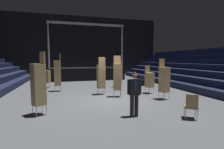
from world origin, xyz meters
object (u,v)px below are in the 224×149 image
object	(u,v)px
chair_stack_rear_centre	(117,76)
loose_chair_near_man	(191,105)
chair_stack_mid_left	(149,79)
stage_riser	(86,73)
chair_stack_mid_right	(47,76)
chair_stack_rear_left	(58,73)
equipment_road_case	(146,83)
man_with_tie	(134,92)
chair_stack_mid_centre	(101,76)
chair_stack_front_right	(164,79)
chair_stack_rear_right	(39,84)
chair_stack_front_left	(119,73)

from	to	relation	value
chair_stack_rear_centre	loose_chair_near_man	bearing A→B (deg)	124.13
chair_stack_mid_left	stage_riser	bearing A→B (deg)	-95.78
chair_stack_rear_centre	chair_stack_mid_right	bearing A→B (deg)	-30.68
stage_riser	chair_stack_rear_centre	xyz separation A→B (m)	(0.70, -9.14, 0.49)
chair_stack_rear_left	equipment_road_case	xyz separation A→B (m)	(6.95, 0.73, -1.04)
stage_riser	chair_stack_mid_left	world-z (taller)	stage_riser
man_with_tie	chair_stack_rear_left	size ratio (longest dim) A/B	0.67
chair_stack_mid_left	chair_stack_rear_left	world-z (taller)	chair_stack_rear_left
loose_chair_near_man	chair_stack_rear_centre	bearing A→B (deg)	141.09
chair_stack_mid_centre	chair_stack_mid_right	bearing A→B (deg)	130.42
chair_stack_front_right	chair_stack_mid_centre	distance (m)	3.72
man_with_tie	equipment_road_case	xyz separation A→B (m)	(3.96, 6.88, -0.73)
stage_riser	man_with_tie	bearing A→B (deg)	-88.69
man_with_tie	chair_stack_rear_left	bearing A→B (deg)	-63.60
chair_stack_mid_centre	chair_stack_rear_right	xyz separation A→B (m)	(-3.13, -3.15, 0.08)
chair_stack_front_left	chair_stack_rear_left	distance (m)	4.60
chair_stack_front_right	chair_stack_mid_left	size ratio (longest dim) A/B	1.24
chair_stack_mid_left	loose_chair_near_man	world-z (taller)	chair_stack_mid_left
chair_stack_mid_right	chair_stack_mid_centre	xyz separation A→B (m)	(3.50, -3.49, 0.25)
chair_stack_mid_left	chair_stack_rear_centre	bearing A→B (deg)	-15.12
man_with_tie	chair_stack_mid_left	xyz separation A→B (m)	(2.68, 3.82, -0.07)
chair_stack_rear_left	loose_chair_near_man	xyz separation A→B (m)	(4.87, -6.94, -0.75)
stage_riser	man_with_tie	xyz separation A→B (m)	(0.29, -12.59, 0.27)
chair_stack_front_left	equipment_road_case	size ratio (longest dim) A/B	2.37
chair_stack_mid_centre	chair_stack_rear_right	distance (m)	4.44
chair_stack_mid_right	chair_stack_rear_right	xyz separation A→B (m)	(0.37, -6.64, 0.34)
equipment_road_case	stage_riser	bearing A→B (deg)	126.63
stage_riser	chair_stack_mid_right	xyz separation A→B (m)	(-3.57, -4.77, 0.20)
chair_stack_front_left	chair_stack_rear_centre	size ratio (longest dim) A/B	0.89
chair_stack_mid_left	chair_stack_rear_right	distance (m)	6.72
chair_stack_front_left	chair_stack_mid_centre	world-z (taller)	chair_stack_mid_centre
chair_stack_rear_right	equipment_road_case	xyz separation A→B (m)	(7.45, 5.69, -1.00)
chair_stack_rear_centre	loose_chair_near_man	size ratio (longest dim) A/B	2.53
chair_stack_mid_left	chair_stack_rear_left	bearing A→B (deg)	-46.72
chair_stack_mid_right	chair_stack_rear_centre	size ratio (longest dim) A/B	0.75
chair_stack_front_right	chair_stack_mid_right	xyz separation A→B (m)	(-6.53, 5.66, -0.21)
chair_stack_front_right	chair_stack_rear_centre	xyz separation A→B (m)	(-2.26, 1.28, 0.08)
chair_stack_mid_right	chair_stack_rear_centre	world-z (taller)	chair_stack_rear_centre
chair_stack_mid_centre	loose_chair_near_man	bearing A→B (deg)	-71.03
chair_stack_front_left	chair_stack_rear_right	xyz separation A→B (m)	(-5.06, -5.53, 0.17)
equipment_road_case	loose_chair_near_man	distance (m)	7.96
man_with_tie	chair_stack_front_right	size ratio (longest dim) A/B	0.77
chair_stack_front_left	chair_stack_rear_left	bearing A→B (deg)	45.10
chair_stack_mid_centre	chair_stack_rear_right	world-z (taller)	chair_stack_rear_right
chair_stack_front_left	loose_chair_near_man	size ratio (longest dim) A/B	2.26
chair_stack_mid_left	chair_stack_rear_right	size ratio (longest dim) A/B	0.73
chair_stack_mid_right	chair_stack_rear_left	bearing A→B (deg)	45.52
stage_riser	chair_stack_mid_left	size ratio (longest dim) A/B	4.36
stage_riser	equipment_road_case	size ratio (longest dim) A/B	8.69
loose_chair_near_man	chair_stack_mid_right	bearing A→B (deg)	155.63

